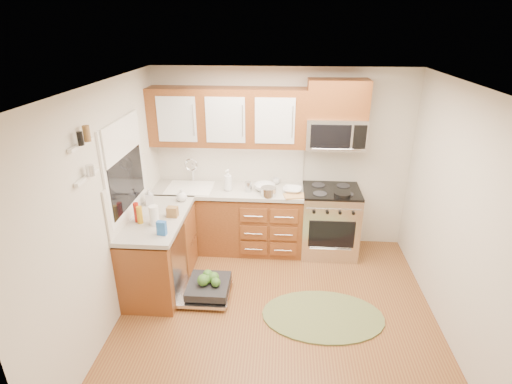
# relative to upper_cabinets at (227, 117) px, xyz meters

# --- Properties ---
(floor) EXTENTS (3.50, 3.50, 0.00)m
(floor) POSITION_rel_upper_cabinets_xyz_m (0.73, -1.57, -1.88)
(floor) COLOR brown
(floor) RESTS_ON ground
(ceiling) EXTENTS (3.50, 3.50, 0.00)m
(ceiling) POSITION_rel_upper_cabinets_xyz_m (0.73, -1.57, 0.62)
(ceiling) COLOR white
(ceiling) RESTS_ON ground
(wall_back) EXTENTS (3.50, 0.04, 2.50)m
(wall_back) POSITION_rel_upper_cabinets_xyz_m (0.73, 0.18, -0.62)
(wall_back) COLOR beige
(wall_back) RESTS_ON ground
(wall_front) EXTENTS (3.50, 0.04, 2.50)m
(wall_front) POSITION_rel_upper_cabinets_xyz_m (0.73, -3.33, -0.62)
(wall_front) COLOR beige
(wall_front) RESTS_ON ground
(wall_left) EXTENTS (0.04, 3.50, 2.50)m
(wall_left) POSITION_rel_upper_cabinets_xyz_m (-1.02, -1.57, -0.62)
(wall_left) COLOR beige
(wall_left) RESTS_ON ground
(wall_right) EXTENTS (0.04, 3.50, 2.50)m
(wall_right) POSITION_rel_upper_cabinets_xyz_m (2.48, -1.57, -0.62)
(wall_right) COLOR beige
(wall_right) RESTS_ON ground
(base_cabinet_back) EXTENTS (2.05, 0.60, 0.85)m
(base_cabinet_back) POSITION_rel_upper_cabinets_xyz_m (0.00, -0.12, -1.45)
(base_cabinet_back) COLOR #5C2E14
(base_cabinet_back) RESTS_ON ground
(base_cabinet_left) EXTENTS (0.60, 1.25, 0.85)m
(base_cabinet_left) POSITION_rel_upper_cabinets_xyz_m (-0.72, -1.05, -1.45)
(base_cabinet_left) COLOR #5C2E14
(base_cabinet_left) RESTS_ON ground
(countertop_back) EXTENTS (2.07, 0.64, 0.05)m
(countertop_back) POSITION_rel_upper_cabinets_xyz_m (0.00, -0.14, -0.97)
(countertop_back) COLOR #B9B5A9
(countertop_back) RESTS_ON base_cabinet_back
(countertop_left) EXTENTS (0.64, 1.27, 0.05)m
(countertop_left) POSITION_rel_upper_cabinets_xyz_m (-0.71, -1.05, -0.97)
(countertop_left) COLOR #B9B5A9
(countertop_left) RESTS_ON base_cabinet_left
(backsplash_back) EXTENTS (2.05, 0.02, 0.57)m
(backsplash_back) POSITION_rel_upper_cabinets_xyz_m (0.00, 0.16, -0.67)
(backsplash_back) COLOR silver
(backsplash_back) RESTS_ON ground
(backsplash_left) EXTENTS (0.02, 1.25, 0.57)m
(backsplash_left) POSITION_rel_upper_cabinets_xyz_m (-1.01, -1.05, -0.67)
(backsplash_left) COLOR silver
(backsplash_left) RESTS_ON ground
(upper_cabinets) EXTENTS (2.05, 0.35, 0.75)m
(upper_cabinets) POSITION_rel_upper_cabinets_xyz_m (0.00, 0.00, 0.00)
(upper_cabinets) COLOR #5C2E14
(upper_cabinets) RESTS_ON ground
(cabinet_over_mw) EXTENTS (0.76, 0.35, 0.47)m
(cabinet_over_mw) POSITION_rel_upper_cabinets_xyz_m (1.41, 0.00, 0.26)
(cabinet_over_mw) COLOR #5C2E14
(cabinet_over_mw) RESTS_ON ground
(range) EXTENTS (0.76, 0.64, 0.95)m
(range) POSITION_rel_upper_cabinets_xyz_m (1.41, -0.15, -1.40)
(range) COLOR silver
(range) RESTS_ON ground
(microwave) EXTENTS (0.76, 0.38, 0.40)m
(microwave) POSITION_rel_upper_cabinets_xyz_m (1.41, -0.02, -0.18)
(microwave) COLOR silver
(microwave) RESTS_ON ground
(sink) EXTENTS (0.62, 0.50, 0.26)m
(sink) POSITION_rel_upper_cabinets_xyz_m (-0.52, -0.16, -1.07)
(sink) COLOR white
(sink) RESTS_ON ground
(dishwasher) EXTENTS (0.70, 0.60, 0.20)m
(dishwasher) POSITION_rel_upper_cabinets_xyz_m (-0.13, -1.27, -1.77)
(dishwasher) COLOR silver
(dishwasher) RESTS_ON ground
(window) EXTENTS (0.03, 1.05, 1.05)m
(window) POSITION_rel_upper_cabinets_xyz_m (-1.01, -1.07, -0.32)
(window) COLOR white
(window) RESTS_ON ground
(window_blind) EXTENTS (0.02, 0.96, 0.40)m
(window_blind) POSITION_rel_upper_cabinets_xyz_m (-0.98, -1.07, 0.00)
(window_blind) COLOR white
(window_blind) RESTS_ON ground
(shelf_upper) EXTENTS (0.04, 0.40, 0.03)m
(shelf_upper) POSITION_rel_upper_cabinets_xyz_m (-0.99, -1.92, 0.17)
(shelf_upper) COLOR white
(shelf_upper) RESTS_ON ground
(shelf_lower) EXTENTS (0.04, 0.40, 0.03)m
(shelf_lower) POSITION_rel_upper_cabinets_xyz_m (-0.99, -1.92, -0.12)
(shelf_lower) COLOR white
(shelf_lower) RESTS_ON ground
(rug) EXTENTS (1.59, 1.33, 0.02)m
(rug) POSITION_rel_upper_cabinets_xyz_m (1.23, -1.55, -1.86)
(rug) COLOR #606E3F
(rug) RESTS_ON ground
(skillet) EXTENTS (0.28, 0.28, 0.04)m
(skillet) POSITION_rel_upper_cabinets_xyz_m (1.52, -0.33, -0.90)
(skillet) COLOR black
(skillet) RESTS_ON range
(stock_pot) EXTENTS (0.23, 0.23, 0.12)m
(stock_pot) POSITION_rel_upper_cabinets_xyz_m (0.56, -0.35, -0.89)
(stock_pot) COLOR silver
(stock_pot) RESTS_ON countertop_back
(cutting_board) EXTENTS (0.30, 0.23, 0.02)m
(cutting_board) POSITION_rel_upper_cabinets_xyz_m (0.91, -0.35, -0.94)
(cutting_board) COLOR tan
(cutting_board) RESTS_ON countertop_back
(canister) EXTENTS (0.09, 0.09, 0.14)m
(canister) POSITION_rel_upper_cabinets_xyz_m (0.29, -0.23, -0.88)
(canister) COLOR silver
(canister) RESTS_ON countertop_back
(paper_towel_roll) EXTENTS (0.11, 0.11, 0.23)m
(paper_towel_roll) POSITION_rel_upper_cabinets_xyz_m (-0.67, -1.24, -0.84)
(paper_towel_roll) COLOR white
(paper_towel_roll) RESTS_ON countertop_left
(mustard_bottle) EXTENTS (0.07, 0.07, 0.20)m
(mustard_bottle) POSITION_rel_upper_cabinets_xyz_m (-0.85, -1.21, -0.85)
(mustard_bottle) COLOR gold
(mustard_bottle) RESTS_ON countertop_left
(red_bottle) EXTENTS (0.08, 0.08, 0.23)m
(red_bottle) POSITION_rel_upper_cabinets_xyz_m (-0.90, -1.18, -0.84)
(red_bottle) COLOR #AF1B0E
(red_bottle) RESTS_ON countertop_left
(wooden_box) EXTENTS (0.13, 0.10, 0.12)m
(wooden_box) POSITION_rel_upper_cabinets_xyz_m (-0.52, -1.03, -0.89)
(wooden_box) COLOR brown
(wooden_box) RESTS_ON countertop_left
(blue_carton) EXTENTS (0.10, 0.07, 0.16)m
(blue_carton) POSITION_rel_upper_cabinets_xyz_m (-0.52, -1.46, -0.87)
(blue_carton) COLOR #255CAD
(blue_carton) RESTS_ON countertop_left
(bowl_a) EXTENTS (0.28, 0.28, 0.06)m
(bowl_a) POSITION_rel_upper_cabinets_xyz_m (0.88, -0.21, -0.92)
(bowl_a) COLOR #999999
(bowl_a) RESTS_ON countertop_back
(bowl_b) EXTENTS (0.29, 0.29, 0.09)m
(bowl_b) POSITION_rel_upper_cabinets_xyz_m (0.50, -0.17, -0.91)
(bowl_b) COLOR #999999
(bowl_b) RESTS_ON countertop_back
(cup) EXTENTS (0.14, 0.14, 0.08)m
(cup) POSITION_rel_upper_cabinets_xyz_m (0.65, 0.07, -0.91)
(cup) COLOR #999999
(cup) RESTS_ON countertop_back
(soap_bottle_a) EXTENTS (0.15, 0.15, 0.29)m
(soap_bottle_a) POSITION_rel_upper_cabinets_xyz_m (0.01, -0.20, -0.80)
(soap_bottle_a) COLOR #999999
(soap_bottle_a) RESTS_ON countertop_back
(soap_bottle_b) EXTENTS (0.12, 0.13, 0.22)m
(soap_bottle_b) POSITION_rel_upper_cabinets_xyz_m (-0.90, -0.72, -0.84)
(soap_bottle_b) COLOR #999999
(soap_bottle_b) RESTS_ON countertop_left
(soap_bottle_c) EXTENTS (0.17, 0.17, 0.17)m
(soap_bottle_c) POSITION_rel_upper_cabinets_xyz_m (-0.52, -0.59, -0.87)
(soap_bottle_c) COLOR #999999
(soap_bottle_c) RESTS_ON countertop_left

